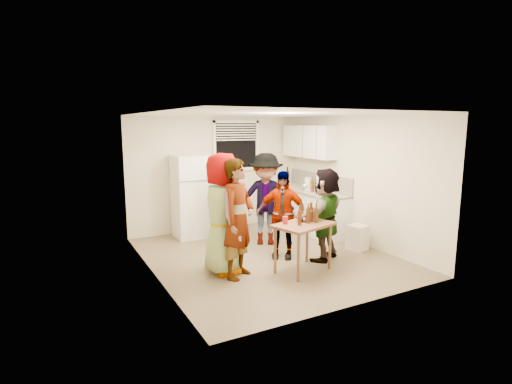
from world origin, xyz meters
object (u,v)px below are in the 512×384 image
beer_bottle_table (301,221)px  guest_black (281,257)px  guest_grey (223,272)px  trash_bin (357,237)px  guest_back_left (232,247)px  guest_back_right (265,244)px  red_cup (285,224)px  blue_cup (321,195)px  guest_stripe (239,276)px  refrigerator (191,196)px  wine_bottle (287,184)px  serving_table (303,271)px  beer_bottle_counter (312,192)px  kettle (305,190)px  guest_orange (324,259)px

beer_bottle_table → guest_black: size_ratio=0.14×
beer_bottle_table → guest_grey: bearing=160.0°
trash_bin → guest_black: 1.53m
beer_bottle_table → guest_back_left: beer_bottle_table is taller
beer_bottle_table → guest_back_right: bearing=83.8°
red_cup → guest_back_left: red_cup is taller
blue_cup → guest_back_left: size_ratio=0.07×
blue_cup → guest_back_left: 2.09m
guest_stripe → beer_bottle_table: bearing=-43.5°
red_cup → guest_black: bearing=62.4°
refrigerator → guest_black: size_ratio=1.10×
wine_bottle → guest_grey: bearing=-138.7°
guest_stripe → guest_back_left: 1.51m
serving_table → red_cup: size_ratio=7.90×
refrigerator → wine_bottle: 2.51m
guest_grey → guest_black: 1.22m
blue_cup → guest_back_right: blue_cup is taller
guest_black → trash_bin: bearing=27.2°
serving_table → wine_bottle: bearing=61.7°
guest_black → guest_back_left: bearing=158.1°
refrigerator → beer_bottle_counter: (2.35, -1.01, 0.05)m
beer_bottle_counter → beer_bottle_table: (-1.42, -1.64, -0.12)m
serving_table → refrigerator: bearing=107.5°
kettle → guest_black: 2.20m
refrigerator → trash_bin: size_ratio=3.62×
trash_bin → guest_stripe: 2.55m
red_cup → guest_back_right: size_ratio=0.07×
guest_grey → guest_stripe: guest_grey is taller
beer_bottle_table → red_cup: 0.31m
serving_table → guest_stripe: serving_table is taller
beer_bottle_counter → kettle: bearing=81.6°
guest_back_right → guest_orange: 1.35m
guest_grey → guest_orange: bearing=-92.3°
refrigerator → guest_orange: (1.56, -2.47, -0.85)m
serving_table → red_cup: bearing=153.5°
wine_bottle → serving_table: size_ratio=0.34×
trash_bin → guest_stripe: (-2.54, -0.15, -0.25)m
wine_bottle → guest_back_right: wine_bottle is taller
kettle → guest_orange: size_ratio=0.15×
kettle → serving_table: kettle is taller
blue_cup → guest_grey: size_ratio=0.06×
beer_bottle_counter → guest_back_right: bearing=-171.2°
serving_table → red_cup: 0.83m
refrigerator → guest_stripe: bearing=-92.7°
refrigerator → guest_grey: bearing=-96.7°
beer_bottle_counter → guest_orange: 1.89m
kettle → guest_back_left: kettle is taller
beer_bottle_counter → red_cup: bearing=-136.3°
serving_table → guest_back_right: 1.60m
trash_bin → beer_bottle_table: (-1.48, -0.29, 0.53)m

